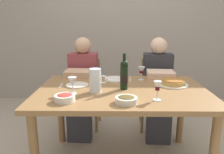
# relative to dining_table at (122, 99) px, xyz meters

# --- Properties ---
(back_wall) EXTENTS (8.00, 0.10, 2.80)m
(back_wall) POSITION_rel_dining_table_xyz_m (0.00, 1.93, 0.73)
(back_wall) COLOR #A3998E
(back_wall) RESTS_ON ground
(dining_table) EXTENTS (1.50, 1.00, 0.76)m
(dining_table) POSITION_rel_dining_table_xyz_m (0.00, 0.00, 0.00)
(dining_table) COLOR olive
(dining_table) RESTS_ON ground
(wine_bottle) EXTENTS (0.07, 0.07, 0.32)m
(wine_bottle) POSITION_rel_dining_table_xyz_m (0.01, -0.00, 0.22)
(wine_bottle) COLOR black
(wine_bottle) RESTS_ON dining_table
(water_pitcher) EXTENTS (0.15, 0.10, 0.20)m
(water_pitcher) POSITION_rel_dining_table_xyz_m (-0.23, -0.09, 0.18)
(water_pitcher) COLOR silver
(water_pitcher) RESTS_ON dining_table
(baked_tart) EXTENTS (0.28, 0.28, 0.06)m
(baked_tart) POSITION_rel_dining_table_xyz_m (0.48, 0.13, 0.12)
(baked_tart) COLOR white
(baked_tart) RESTS_ON dining_table
(salad_bowl) EXTENTS (0.16, 0.16, 0.06)m
(salad_bowl) POSITION_rel_dining_table_xyz_m (-0.44, -0.32, 0.12)
(salad_bowl) COLOR white
(salad_bowl) RESTS_ON dining_table
(olive_bowl) EXTENTS (0.17, 0.17, 0.05)m
(olive_bowl) POSITION_rel_dining_table_xyz_m (0.02, -0.35, 0.12)
(olive_bowl) COLOR silver
(olive_bowl) RESTS_ON dining_table
(wine_glass_left_diner) EXTENTS (0.07, 0.07, 0.14)m
(wine_glass_left_diner) POSITION_rel_dining_table_xyz_m (-0.42, -0.13, 0.19)
(wine_glass_left_diner) COLOR silver
(wine_glass_left_diner) RESTS_ON dining_table
(wine_glass_right_diner) EXTENTS (0.06, 0.06, 0.15)m
(wine_glass_right_diner) POSITION_rel_dining_table_xyz_m (0.25, -0.28, 0.20)
(wine_glass_right_diner) COLOR silver
(wine_glass_right_diner) RESTS_ON dining_table
(wine_glass_centre) EXTENTS (0.07, 0.07, 0.14)m
(wine_glass_centre) POSITION_rel_dining_table_xyz_m (0.20, 0.32, 0.19)
(wine_glass_centre) COLOR silver
(wine_glass_centre) RESTS_ON dining_table
(dinner_plate_left_setting) EXTENTS (0.21, 0.21, 0.01)m
(dinner_plate_left_setting) POSITION_rel_dining_table_xyz_m (-0.42, 0.10, 0.10)
(dinner_plate_left_setting) COLOR silver
(dinner_plate_left_setting) RESTS_ON dining_table
(dinner_plate_right_setting) EXTENTS (0.23, 0.23, 0.01)m
(dinner_plate_right_setting) POSITION_rel_dining_table_xyz_m (-0.06, 0.33, 0.10)
(dinner_plate_right_setting) COLOR white
(dinner_plate_right_setting) RESTS_ON dining_table
(fork_left_setting) EXTENTS (0.02, 0.16, 0.00)m
(fork_left_setting) POSITION_rel_dining_table_xyz_m (-0.57, 0.10, 0.09)
(fork_left_setting) COLOR silver
(fork_left_setting) RESTS_ON dining_table
(knife_left_setting) EXTENTS (0.02, 0.18, 0.00)m
(knife_left_setting) POSITION_rel_dining_table_xyz_m (-0.27, 0.10, 0.09)
(knife_left_setting) COLOR silver
(knife_left_setting) RESTS_ON dining_table
(knife_right_setting) EXTENTS (0.02, 0.18, 0.00)m
(knife_right_setting) POSITION_rel_dining_table_xyz_m (0.09, 0.33, 0.09)
(knife_right_setting) COLOR silver
(knife_right_setting) RESTS_ON dining_table
(spoon_right_setting) EXTENTS (0.01, 0.16, 0.00)m
(spoon_right_setting) POSITION_rel_dining_table_xyz_m (-0.21, 0.33, 0.09)
(spoon_right_setting) COLOR silver
(spoon_right_setting) RESTS_ON dining_table
(chair_left) EXTENTS (0.42, 0.42, 0.87)m
(chair_left) POSITION_rel_dining_table_xyz_m (-0.45, 0.90, -0.17)
(chair_left) COLOR #9E7A51
(chair_left) RESTS_ON ground
(diner_left) EXTENTS (0.35, 0.51, 1.16)m
(diner_left) POSITION_rel_dining_table_xyz_m (-0.46, 0.66, -0.05)
(diner_left) COLOR #8E3D42
(diner_left) RESTS_ON ground
(chair_right) EXTENTS (0.43, 0.43, 0.87)m
(chair_right) POSITION_rel_dining_table_xyz_m (0.46, 0.86, -0.17)
(chair_right) COLOR #9E7A51
(chair_right) RESTS_ON ground
(diner_right) EXTENTS (0.36, 0.52, 1.16)m
(diner_right) POSITION_rel_dining_table_xyz_m (0.44, 0.63, -0.05)
(diner_right) COLOR #2D2D33
(diner_right) RESTS_ON ground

